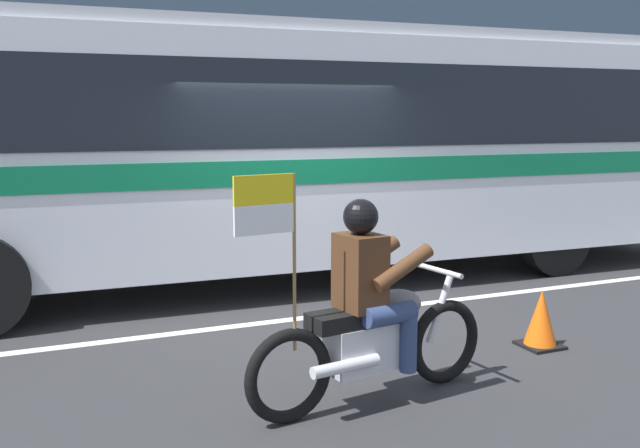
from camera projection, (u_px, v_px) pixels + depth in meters
name	position (u px, v px, depth m)	size (l,w,h in m)	color
ground_plane	(290.00, 304.00, 8.14)	(60.00, 60.00, 0.00)	#2B2B2D
sidewalk_curb	(191.00, 231.00, 12.76)	(28.00, 3.80, 0.15)	gray
lane_center_stripe	(310.00, 317.00, 7.59)	(26.60, 0.14, 0.01)	silver
transit_bus	(293.00, 137.00, 9.13)	(12.23, 2.93, 3.22)	silver
motorcycle_with_rider	(370.00, 317.00, 5.27)	(2.18, 0.70, 1.78)	black
fire_hydrant	(359.00, 207.00, 12.74)	(0.22, 0.30, 0.75)	gold
traffic_cone	(541.00, 320.00, 6.60)	(0.36, 0.36, 0.55)	#EA590F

